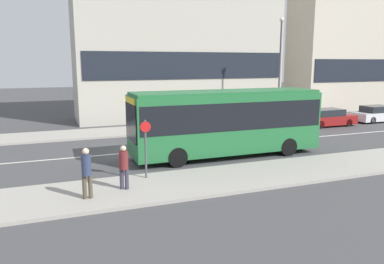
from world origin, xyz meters
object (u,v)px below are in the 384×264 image
city_bus (226,119)px  pedestrian_near_stop (87,170)px  parked_car_1 (377,114)px  street_lamp (280,61)px  parked_car_0 (327,118)px  bus_stop_sign (146,144)px  pedestrian_down_pavement (124,165)px

city_bus → pedestrian_near_stop: (-7.54, -4.32, -0.80)m
parked_car_1 → street_lamp: 9.70m
parked_car_1 → pedestrian_near_stop: 26.60m
parked_car_0 → bus_stop_sign: bearing=-153.0°
pedestrian_near_stop → pedestrian_down_pavement: pedestrian_near_stop is taller
parked_car_1 → pedestrian_down_pavement: pedestrian_down_pavement is taller
parked_car_1 → bus_stop_sign: bus_stop_sign is taller
bus_stop_sign → parked_car_0: bearing=27.0°
parked_car_0 → pedestrian_down_pavement: (-17.76, -9.55, 0.46)m
pedestrian_near_stop → street_lamp: size_ratio=0.22×
pedestrian_near_stop → pedestrian_down_pavement: size_ratio=1.08×
city_bus → pedestrian_near_stop: city_bus is taller
bus_stop_sign → pedestrian_near_stop: bearing=-147.3°
pedestrian_near_stop → pedestrian_down_pavement: bearing=-156.6°
parked_car_0 → city_bus: bearing=-153.6°
pedestrian_near_stop → bus_stop_sign: bearing=-144.8°
parked_car_1 → pedestrian_near_stop: bearing=-157.2°
city_bus → bus_stop_sign: 5.69m
pedestrian_down_pavement → street_lamp: street_lamp is taller
city_bus → pedestrian_down_pavement: (-6.13, -3.78, -0.89)m
city_bus → parked_car_0: city_bus is taller
pedestrian_near_stop → street_lamp: bearing=-140.2°
parked_car_0 → pedestrian_near_stop: bearing=-152.2°
parked_car_1 → pedestrian_near_stop: (-24.51, -10.31, 0.55)m
parked_car_0 → parked_car_1: (5.34, 0.22, 0.00)m
parked_car_1 → street_lamp: (-8.43, 1.97, 4.39)m
street_lamp → city_bus: bearing=-137.0°
parked_car_0 → pedestrian_near_stop: 21.68m
city_bus → parked_car_1: city_bus is taller
pedestrian_near_stop → parked_car_0: bearing=-149.7°
parked_car_1 → parked_car_0: bearing=-177.7°
parked_car_1 → pedestrian_near_stop: pedestrian_near_stop is taller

